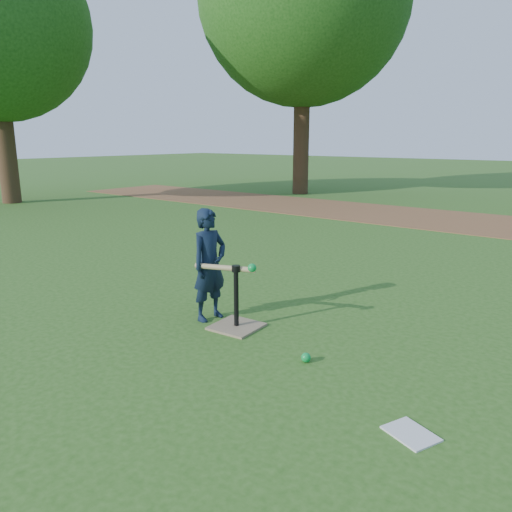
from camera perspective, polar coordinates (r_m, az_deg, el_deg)
The scene contains 7 objects.
ground at distance 5.05m, azimuth -1.34°, elevation -7.18°, with size 80.00×80.00×0.00m, color #285116.
dirt_strip at distance 11.66m, azimuth 23.09°, elevation 3.59°, with size 24.00×3.00×0.01m, color brown.
child at distance 4.92m, azimuth -5.34°, elevation -1.01°, with size 0.41×0.27×1.11m, color black.
wiffle_ball_ground at distance 4.14m, azimuth 5.73°, elevation -11.47°, with size 0.08×0.08×0.08m, color #0D9139.
clipboard at distance 3.38m, azimuth 17.28°, elevation -18.82°, with size 0.30×0.23×0.01m, color silver.
batting_tee at distance 4.79m, azimuth -2.26°, elevation -6.94°, with size 0.46×0.46×0.61m.
swing_action at distance 4.69m, azimuth -3.26°, elevation -1.31°, with size 0.68×0.27×0.12m.
Camera 1 is at (3.04, -3.62, 1.77)m, focal length 35.00 mm.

